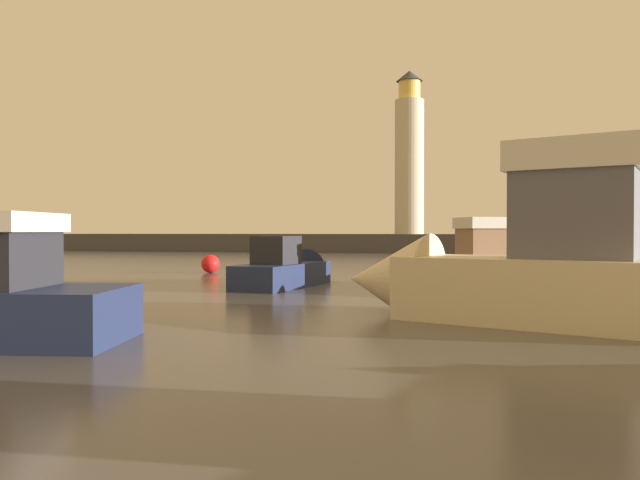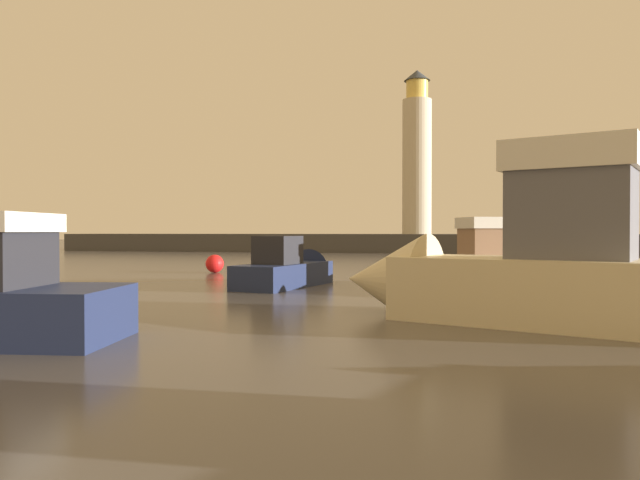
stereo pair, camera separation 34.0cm
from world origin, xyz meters
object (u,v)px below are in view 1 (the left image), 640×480
object	(u,v)px
motorboat_0	(506,269)
motorboat_5	(499,270)
lighthouse	(409,157)
mooring_buoy	(210,264)
motorboat_1	(293,270)

from	to	relation	value
motorboat_0	motorboat_5	bearing A→B (deg)	86.10
motorboat_0	lighthouse	bearing A→B (deg)	95.59
motorboat_0	mooring_buoy	distance (m)	18.84
motorboat_0	mooring_buoy	world-z (taller)	motorboat_0
lighthouse	motorboat_0	bearing A→B (deg)	-84.41
lighthouse	motorboat_1	bearing A→B (deg)	-93.84
motorboat_1	mooring_buoy	distance (m)	8.01
motorboat_1	motorboat_0	bearing A→B (deg)	-49.27
motorboat_1	mooring_buoy	bearing A→B (deg)	134.69
lighthouse	motorboat_5	world-z (taller)	lighthouse
lighthouse	motorboat_5	bearing A→B (deg)	-82.74
motorboat_1	lighthouse	bearing A→B (deg)	86.16
lighthouse	mooring_buoy	distance (m)	34.48
motorboat_5	mooring_buoy	bearing A→B (deg)	152.23
motorboat_1	mooring_buoy	xyz separation A→B (m)	(-5.63, 5.70, -0.13)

